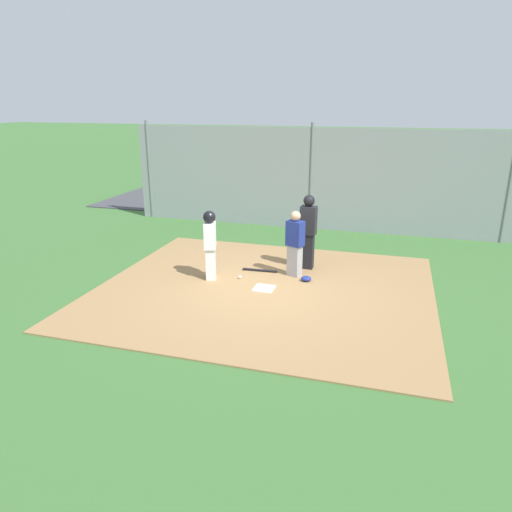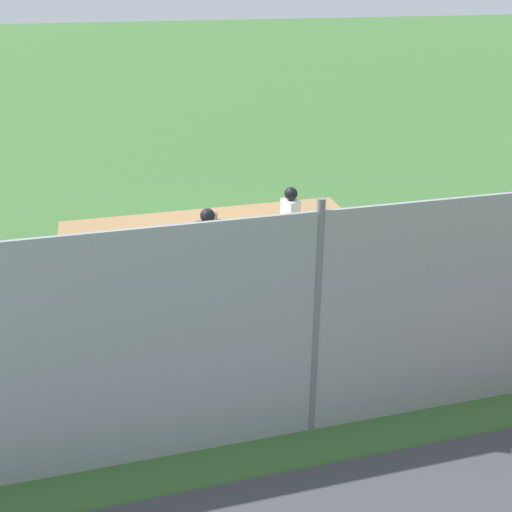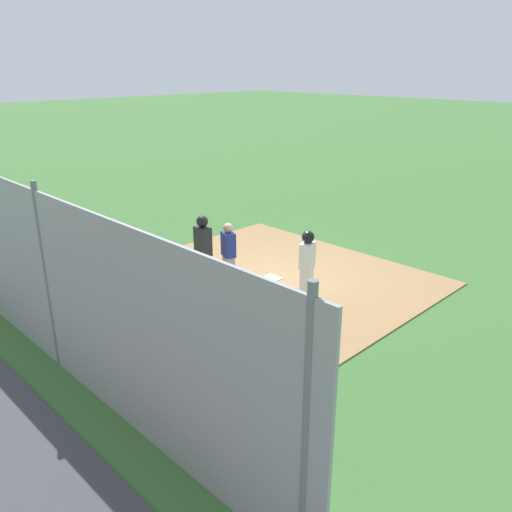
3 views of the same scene
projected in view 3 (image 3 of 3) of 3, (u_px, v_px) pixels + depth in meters
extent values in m
plane|color=#3D6B33|center=(271.00, 280.00, 13.04)|extent=(140.00, 140.00, 0.00)
cube|color=#9E774C|center=(271.00, 279.00, 13.04)|extent=(7.20, 6.40, 0.03)
cube|color=white|center=(271.00, 278.00, 13.03)|extent=(0.44, 0.44, 0.02)
cube|color=#9E9EA3|center=(229.00, 270.00, 12.55)|extent=(0.36, 0.32, 0.74)
cube|color=navy|center=(228.00, 244.00, 12.32)|extent=(0.45, 0.38, 0.59)
sphere|color=tan|center=(228.00, 228.00, 12.18)|extent=(0.23, 0.23, 0.23)
cube|color=black|center=(204.00, 273.00, 12.25)|extent=(0.31, 0.24, 0.87)
cube|color=#232328|center=(203.00, 241.00, 11.98)|extent=(0.39, 0.28, 0.69)
sphere|color=black|center=(202.00, 221.00, 11.81)|extent=(0.27, 0.27, 0.27)
cube|color=silver|center=(306.00, 283.00, 11.84)|extent=(0.30, 0.35, 0.74)
cube|color=white|center=(307.00, 255.00, 11.60)|extent=(0.37, 0.44, 0.59)
sphere|color=tan|center=(308.00, 238.00, 11.46)|extent=(0.23, 0.23, 0.23)
sphere|color=black|center=(308.00, 237.00, 11.46)|extent=(0.28, 0.28, 0.28)
cylinder|color=black|center=(252.00, 294.00, 12.07)|extent=(0.86, 0.11, 0.06)
ellipsoid|color=navy|center=(228.00, 275.00, 13.07)|extent=(0.24, 0.20, 0.12)
sphere|color=white|center=(280.00, 290.00, 12.26)|extent=(0.07, 0.07, 0.07)
cube|color=#93999E|center=(48.00, 282.00, 8.83)|extent=(12.00, 0.05, 3.20)
cylinder|color=slate|center=(48.00, 278.00, 8.80)|extent=(0.10, 0.10, 3.35)
cylinder|color=slate|center=(307.00, 440.00, 5.02)|extent=(0.10, 0.10, 3.35)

